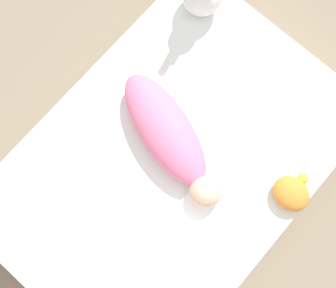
{
  "coord_description": "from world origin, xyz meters",
  "views": [
    {
      "loc": [
        -0.16,
        -0.12,
        1.6
      ],
      "look_at": [
        0.03,
        0.04,
        0.2
      ],
      "focal_mm": 42.0,
      "sensor_mm": 36.0,
      "label": 1
    }
  ],
  "objects": [
    {
      "name": "ground_plane",
      "position": [
        0.0,
        0.0,
        0.0
      ],
      "size": [
        12.0,
        12.0,
        0.0
      ],
      "primitive_type": "plane",
      "color": "#7A6B56"
    },
    {
      "name": "bed_mattress",
      "position": [
        0.0,
        0.0,
        0.07
      ],
      "size": [
        1.37,
        0.95,
        0.15
      ],
      "color": "white",
      "rests_on": "ground_plane"
    },
    {
      "name": "burp_cloth",
      "position": [
        -0.06,
        -0.21,
        0.16
      ],
      "size": [
        0.25,
        0.17,
        0.02
      ],
      "color": "white",
      "rests_on": "bed_mattress"
    },
    {
      "name": "swaddled_baby",
      "position": [
        0.06,
        0.06,
        0.21
      ],
      "size": [
        0.32,
        0.57,
        0.12
      ],
      "rotation": [
        0.0,
        0.0,
        4.42
      ],
      "color": "pink",
      "rests_on": "bed_mattress"
    },
    {
      "name": "pillow",
      "position": [
        -0.37,
        -0.24,
        0.2
      ],
      "size": [
        0.38,
        0.29,
        0.11
      ],
      "color": "white",
      "rests_on": "bed_mattress"
    },
    {
      "name": "turtle_plush",
      "position": [
        0.2,
        -0.41,
        0.18
      ],
      "size": [
        0.15,
        0.14,
        0.07
      ],
      "color": "orange",
      "rests_on": "bed_mattress"
    }
  ]
}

